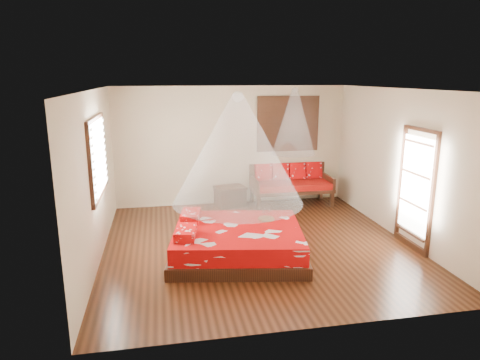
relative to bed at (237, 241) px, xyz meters
name	(u,v)px	position (x,y,z in m)	size (l,w,h in m)	color
room	(258,170)	(0.46, 0.40, 1.15)	(5.54, 5.54, 2.84)	black
bed	(237,241)	(0.00, 0.00, 0.00)	(2.54, 2.37, 0.65)	black
daybed	(291,183)	(1.82, 2.78, 0.27)	(1.90, 0.84, 0.97)	black
storage_chest	(230,196)	(0.36, 2.85, -0.01)	(0.79, 0.65, 0.48)	black
shutter_panel	(288,124)	(1.82, 3.11, 1.65)	(1.52, 0.06, 1.32)	black
window_left	(98,157)	(-2.25, 0.60, 1.45)	(0.10, 1.74, 1.34)	black
glazed_door	(415,190)	(3.17, -0.20, 0.82)	(0.08, 1.02, 2.16)	black
wine_tray	(266,216)	(0.60, 0.32, 0.31)	(0.29, 0.29, 0.23)	brown
mosquito_net_main	(238,150)	(0.02, 0.00, 1.60)	(2.18, 2.18, 1.80)	white
mosquito_net_daybed	(294,122)	(1.82, 2.65, 1.75)	(1.00, 1.00, 1.50)	white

